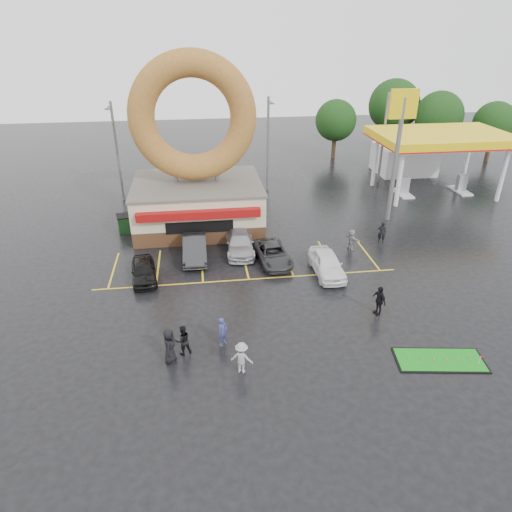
{
  "coord_description": "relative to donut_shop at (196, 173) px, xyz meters",
  "views": [
    {
      "loc": [
        -2.99,
        -22.36,
        15.05
      ],
      "look_at": [
        0.34,
        2.43,
        2.2
      ],
      "focal_mm": 32.0,
      "sensor_mm": 36.0,
      "label": 1
    }
  ],
  "objects": [
    {
      "name": "car_silver",
      "position": [
        2.85,
        -5.38,
        -3.76
      ],
      "size": [
        2.17,
        4.91,
        1.4
      ],
      "primitive_type": "imported",
      "rotation": [
        0.0,
        0.0,
        -0.04
      ],
      "color": "#A1A1A5",
      "rests_on": "ground"
    },
    {
      "name": "donut_shop",
      "position": [
        0.0,
        0.0,
        0.0
      ],
      "size": [
        10.2,
        8.7,
        13.5
      ],
      "color": "#472B19",
      "rests_on": "ground"
    },
    {
      "name": "person_blue",
      "position": [
        0.85,
        -16.1,
        -3.66
      ],
      "size": [
        0.69,
        0.68,
        1.61
      ],
      "primitive_type": "imported",
      "rotation": [
        0.0,
        0.0,
        0.74
      ],
      "color": "navy",
      "rests_on": "ground"
    },
    {
      "name": "person_walker_near",
      "position": [
        11.06,
        -6.1,
        -3.68
      ],
      "size": [
        0.98,
        1.51,
        1.56
      ],
      "primitive_type": "imported",
      "rotation": [
        0.0,
        0.0,
        1.97
      ],
      "color": "gray",
      "rests_on": "ground"
    },
    {
      "name": "person_blackjkt",
      "position": [
        -1.18,
        -16.58,
        -3.64
      ],
      "size": [
        0.96,
        0.85,
        1.64
      ],
      "primitive_type": "imported",
      "rotation": [
        0.0,
        0.0,
        3.48
      ],
      "color": "black",
      "rests_on": "ground"
    },
    {
      "name": "car_dgrey",
      "position": [
        -0.43,
        -5.96,
        -3.69
      ],
      "size": [
        1.67,
        4.7,
        1.54
      ],
      "primitive_type": "imported",
      "rotation": [
        0.0,
        0.0,
        -0.01
      ],
      "color": "#29292C",
      "rests_on": "ground"
    },
    {
      "name": "putting_green",
      "position": [
        11.48,
        -18.86,
        -4.43
      ],
      "size": [
        4.63,
        2.53,
        0.55
      ],
      "color": "black",
      "rests_on": "ground"
    },
    {
      "name": "car_black",
      "position": [
        -3.79,
        -8.64,
        -3.81
      ],
      "size": [
        2.03,
        4.01,
        1.31
      ],
      "primitive_type": "imported",
      "rotation": [
        0.0,
        0.0,
        0.13
      ],
      "color": "black",
      "rests_on": "ground"
    },
    {
      "name": "person_hoodie",
      "position": [
        1.61,
        -18.34,
        -3.62
      ],
      "size": [
        1.24,
        0.98,
        1.69
      ],
      "primitive_type": "imported",
      "rotation": [
        0.0,
        0.0,
        2.77
      ],
      "color": "gray",
      "rests_on": "ground"
    },
    {
      "name": "streetlight_mid",
      "position": [
        7.0,
        7.95,
        0.32
      ],
      "size": [
        0.4,
        2.21,
        9.0
      ],
      "color": "slate",
      "rests_on": "ground"
    },
    {
      "name": "tree_far_c",
      "position": [
        25.0,
        21.03,
        1.37
      ],
      "size": [
        6.3,
        6.3,
        9.0
      ],
      "color": "#332114",
      "rests_on": "ground"
    },
    {
      "name": "person_walker_far",
      "position": [
        13.72,
        -5.26,
        -3.61
      ],
      "size": [
        0.74,
        0.64,
        1.71
      ],
      "primitive_type": "imported",
      "rotation": [
        0.0,
        0.0,
        2.68
      ],
      "color": "black",
      "rests_on": "ground"
    },
    {
      "name": "tree_far_b",
      "position": [
        35.0,
        15.03,
        0.07
      ],
      "size": [
        4.9,
        4.9,
        7.0
      ],
      "color": "#332114",
      "rests_on": "ground"
    },
    {
      "name": "tree_far_d",
      "position": [
        17.0,
        19.03,
        0.07
      ],
      "size": [
        4.9,
        4.9,
        7.0
      ],
      "color": "#332114",
      "rests_on": "ground"
    },
    {
      "name": "car_white",
      "position": [
        8.26,
        -9.47,
        -3.71
      ],
      "size": [
        1.82,
        4.42,
        1.5
      ],
      "primitive_type": "imported",
      "rotation": [
        0.0,
        0.0,
        0.01
      ],
      "color": "white",
      "rests_on": "ground"
    },
    {
      "name": "tree_far_a",
      "position": [
        29.0,
        17.03,
        0.72
      ],
      "size": [
        5.6,
        5.6,
        8.0
      ],
      "color": "#332114",
      "rests_on": "ground"
    },
    {
      "name": "shell_sign",
      "position": [
        16.0,
        -0.97,
        2.91
      ],
      "size": [
        2.2,
        0.36,
        10.6
      ],
      "color": "slate",
      "rests_on": "ground"
    },
    {
      "name": "streetlight_left",
      "position": [
        -7.0,
        6.95,
        0.32
      ],
      "size": [
        0.4,
        2.21,
        9.0
      ],
      "color": "slate",
      "rests_on": "ground"
    },
    {
      "name": "gas_station",
      "position": [
        23.0,
        7.97,
        -0.77
      ],
      "size": [
        12.3,
        13.65,
        5.9
      ],
      "color": "silver",
      "rests_on": "ground"
    },
    {
      "name": "person_cameraman",
      "position": [
        9.92,
        -14.45,
        -3.57
      ],
      "size": [
        0.73,
        1.13,
        1.78
      ],
      "primitive_type": "imported",
      "rotation": [
        0.0,
        0.0,
        -1.27
      ],
      "color": "black",
      "rests_on": "ground"
    },
    {
      "name": "ground",
      "position": [
        3.0,
        -12.97,
        -4.46
      ],
      "size": [
        120.0,
        120.0,
        0.0
      ],
      "primitive_type": "plane",
      "color": "black",
      "rests_on": "ground"
    },
    {
      "name": "dumpster",
      "position": [
        -5.56,
        -0.46,
        -3.81
      ],
      "size": [
        2.03,
        1.59,
        1.3
      ],
      "primitive_type": "cube",
      "rotation": [
        0.0,
        0.0,
        0.23
      ],
      "color": "#1A431E",
      "rests_on": "ground"
    },
    {
      "name": "person_bystander",
      "position": [
        -1.81,
        -17.1,
        -3.52
      ],
      "size": [
        0.74,
        1.0,
        1.89
      ],
      "primitive_type": "imported",
      "rotation": [
        0.0,
        0.0,
        1.41
      ],
      "color": "black",
      "rests_on": "ground"
    },
    {
      "name": "streetlight_right",
      "position": [
        19.0,
        8.95,
        0.32
      ],
      "size": [
        0.4,
        2.21,
        9.0
      ],
      "color": "slate",
      "rests_on": "ground"
    },
    {
      "name": "car_grey",
      "position": [
        4.94,
        -7.33,
        -3.84
      ],
      "size": [
        2.49,
        4.69,
        1.25
      ],
      "primitive_type": "imported",
      "rotation": [
        0.0,
        0.0,
        0.09
      ],
      "color": "#313133",
      "rests_on": "ground"
    }
  ]
}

